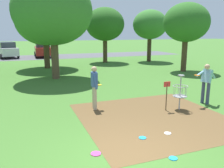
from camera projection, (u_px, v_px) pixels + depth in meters
ground_plane at (129, 161)px, 5.63m from camera, size 160.00×160.00×0.00m
dirt_tee_pad at (153, 117)px, 8.48m from camera, size 5.11×5.11×0.01m
disc_golf_basket at (179, 91)px, 9.18m from camera, size 0.98×0.58×1.39m
player_foreground_watching at (94, 85)px, 9.23m from camera, size 0.42×0.48×1.71m
player_throwing at (206, 81)px, 9.90m from camera, size 1.17×0.48×1.71m
frisbee_near_basket at (173, 158)px, 5.72m from camera, size 0.21×0.21×0.02m
frisbee_by_tee at (143, 138)px, 6.82m from camera, size 0.22×0.22×0.02m
frisbee_mid_grass at (96, 154)px, 5.94m from camera, size 0.26×0.26×0.02m
frisbee_far_left at (168, 133)px, 7.12m from camera, size 0.21×0.21×0.02m
tree_near_left at (150, 25)px, 23.82m from camera, size 3.45×3.45×5.20m
tree_mid_center at (45, 20)px, 19.21m from camera, size 4.77×4.77×5.96m
tree_mid_right at (53, 11)px, 14.65m from camera, size 4.96×4.96×6.39m
tree_far_left at (105, 24)px, 23.10m from camera, size 3.80×3.80×5.36m
tree_far_center at (186, 23)px, 17.65m from camera, size 3.42×3.42×5.16m
parking_lot_strip at (42, 57)px, 28.78m from camera, size 36.00×6.00×0.01m
parked_car_center_left at (7, 50)px, 27.85m from camera, size 2.70×4.50×1.84m
parked_car_center_right at (43, 49)px, 28.76m from camera, size 2.03×4.23×1.84m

